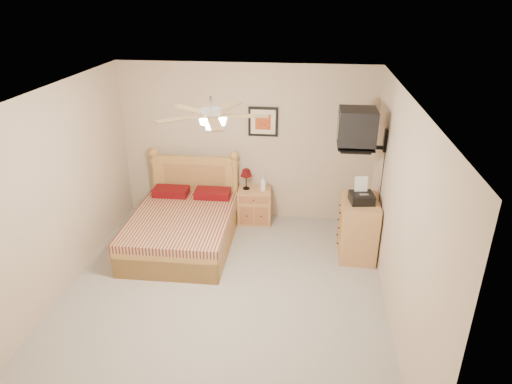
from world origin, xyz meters
TOP-DOWN VIEW (x-y plane):
  - floor at (0.00, 0.00)m, footprint 4.50×4.50m
  - ceiling at (0.00, 0.00)m, footprint 4.00×4.50m
  - wall_back at (0.00, 2.25)m, footprint 4.00×0.04m
  - wall_front at (0.00, -2.25)m, footprint 4.00×0.04m
  - wall_left at (-2.00, 0.00)m, footprint 0.04×4.50m
  - wall_right at (2.00, 0.00)m, footprint 0.04×4.50m
  - bed at (-0.80, 1.12)m, footprint 1.42×1.86m
  - nightstand at (0.16, 2.00)m, footprint 0.55×0.42m
  - table_lamp at (0.03, 2.03)m, footprint 0.22×0.22m
  - lotion_bottle at (0.30, 1.98)m, footprint 0.11×0.11m
  - framed_picture at (0.27, 2.23)m, footprint 0.46×0.04m
  - dresser at (1.73, 1.20)m, footprint 0.51×0.73m
  - fax_machine at (1.73, 1.14)m, footprint 0.36×0.37m
  - magazine_lower at (1.68, 1.40)m, footprint 0.26×0.29m
  - magazine_upper at (1.70, 1.41)m, footprint 0.20×0.26m
  - wall_tv at (1.75, 1.34)m, footprint 0.56×0.46m
  - ceiling_fan at (0.00, -0.20)m, footprint 1.14×1.14m

SIDE VIEW (x-z plane):
  - floor at x=0.00m, z-range 0.00..0.00m
  - nightstand at x=0.16m, z-range 0.00..0.57m
  - dresser at x=1.73m, z-range 0.00..0.85m
  - bed at x=-0.80m, z-range 0.00..1.19m
  - lotion_bottle at x=0.30m, z-range 0.57..0.81m
  - table_lamp at x=0.03m, z-range 0.57..0.91m
  - magazine_lower at x=1.68m, z-range 0.85..0.87m
  - magazine_upper at x=1.70m, z-range 0.87..0.89m
  - fax_machine at x=1.73m, z-range 0.85..1.18m
  - wall_back at x=0.00m, z-range 0.00..2.50m
  - wall_front at x=0.00m, z-range 0.00..2.50m
  - wall_left at x=-2.00m, z-range 0.00..2.50m
  - wall_right at x=2.00m, z-range 0.00..2.50m
  - framed_picture at x=0.27m, z-range 1.39..1.85m
  - wall_tv at x=1.75m, z-range 1.52..2.10m
  - ceiling_fan at x=0.00m, z-range 2.22..2.50m
  - ceiling at x=0.00m, z-range 2.48..2.52m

